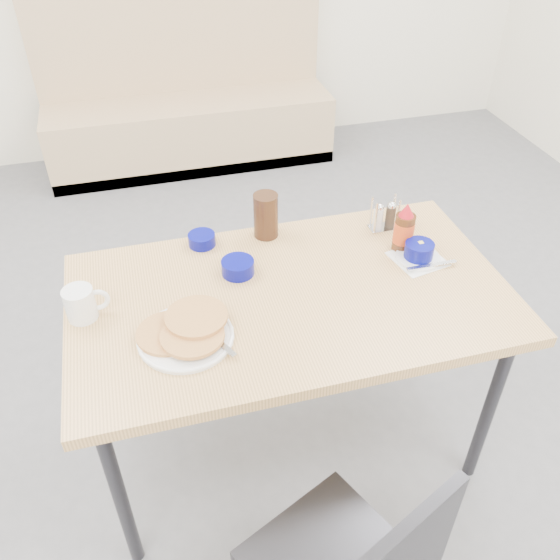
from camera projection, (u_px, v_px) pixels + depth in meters
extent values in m
plane|color=slate|center=(307.00, 493.00, 2.18)|extent=(6.00, 6.00, 0.00)
cube|color=tan|center=(191.00, 131.00, 4.09)|extent=(1.90, 0.55, 0.45)
cube|color=tan|center=(179.00, 48.00, 3.94)|extent=(1.90, 0.12, 1.00)
cube|color=#2D2D33|center=(193.00, 155.00, 4.20)|extent=(1.90, 0.55, 0.08)
cube|color=tan|center=(291.00, 298.00, 1.90)|extent=(1.40, 0.80, 0.04)
cylinder|color=#2D2D33|center=(120.00, 496.00, 1.77)|extent=(0.04, 0.04, 0.72)
cylinder|color=#2D2D33|center=(489.00, 410.00, 2.03)|extent=(0.04, 0.04, 0.72)
cylinder|color=#2D2D33|center=(110.00, 349.00, 2.25)|extent=(0.04, 0.04, 0.72)
cylinder|color=#2D2D33|center=(409.00, 294.00, 2.51)|extent=(0.04, 0.04, 0.72)
cylinder|color=#2D2D33|center=(331.00, 525.00, 1.87)|extent=(0.02, 0.02, 0.39)
cylinder|color=white|center=(186.00, 338.00, 1.72)|extent=(0.28, 0.28, 0.01)
cylinder|color=#DA9C52|center=(168.00, 333.00, 1.72)|extent=(0.19, 0.19, 0.01)
cylinder|color=#DA9C52|center=(192.00, 336.00, 1.69)|extent=(0.19, 0.19, 0.01)
cylinder|color=#DA9C52|center=(196.00, 317.00, 1.74)|extent=(0.19, 0.19, 0.01)
cube|color=silver|center=(222.00, 344.00, 1.69)|extent=(0.07, 0.12, 0.00)
cylinder|color=white|center=(80.00, 304.00, 1.77)|extent=(0.09, 0.09, 0.10)
cylinder|color=black|center=(77.00, 292.00, 1.74)|extent=(0.08, 0.08, 0.00)
torus|color=white|center=(97.00, 300.00, 1.78)|extent=(0.08, 0.02, 0.08)
cube|color=white|center=(418.00, 259.00, 2.03)|extent=(0.19, 0.19, 0.00)
cylinder|color=white|center=(418.00, 257.00, 2.03)|extent=(0.15, 0.15, 0.01)
cylinder|color=#050871|center=(419.00, 250.00, 2.01)|extent=(0.10, 0.10, 0.05)
cylinder|color=white|center=(420.00, 245.00, 1.99)|extent=(0.09, 0.09, 0.01)
cube|color=#F4DB60|center=(421.00, 243.00, 2.00)|extent=(0.02, 0.02, 0.01)
cube|color=silver|center=(432.00, 265.00, 1.98)|extent=(0.18, 0.02, 0.00)
cylinder|color=#050871|center=(238.00, 267.00, 1.96)|extent=(0.11, 0.11, 0.05)
cylinder|color=#050871|center=(202.00, 240.00, 2.09)|extent=(0.10, 0.10, 0.04)
cylinder|color=#341D10|center=(266.00, 216.00, 2.10)|extent=(0.11, 0.11, 0.17)
cube|color=silver|center=(383.00, 227.00, 2.18)|extent=(0.10, 0.06, 0.00)
cylinder|color=silver|center=(376.00, 218.00, 2.12)|extent=(0.01, 0.01, 0.12)
cylinder|color=silver|center=(398.00, 214.00, 2.14)|extent=(0.01, 0.01, 0.12)
cylinder|color=silver|center=(371.00, 211.00, 2.15)|extent=(0.01, 0.01, 0.12)
cylinder|color=silver|center=(394.00, 208.00, 2.17)|extent=(0.01, 0.01, 0.12)
cylinder|color=silver|center=(378.00, 218.00, 2.15)|extent=(0.04, 0.04, 0.08)
cylinder|color=#3F3326|center=(390.00, 216.00, 2.16)|extent=(0.04, 0.04, 0.08)
cylinder|color=#47230F|center=(404.00, 232.00, 2.04)|extent=(0.07, 0.07, 0.14)
cylinder|color=#CB6217|center=(404.00, 232.00, 2.04)|extent=(0.07, 0.07, 0.08)
cone|color=red|center=(407.00, 210.00, 1.98)|extent=(0.05, 0.05, 0.05)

